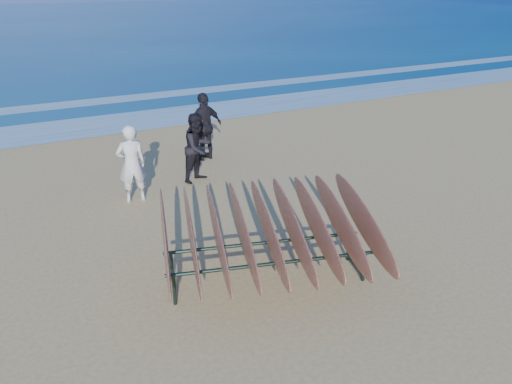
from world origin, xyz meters
TOP-DOWN VIEW (x-y plane):
  - ground at (0.00, 0.00)m, footprint 120.00×120.00m
  - ocean at (0.00, 55.00)m, footprint 160.00×160.00m
  - foam_near at (0.00, 10.00)m, footprint 160.00×160.00m
  - foam_far at (0.00, 13.50)m, footprint 160.00×160.00m
  - surfboard_rack at (-0.47, -0.48)m, footprint 3.78×3.44m
  - person_white at (-1.49, 3.57)m, footprint 0.64×0.45m
  - person_dark_a at (0.17, 4.00)m, footprint 0.99×0.91m
  - person_dark_b at (0.91, 5.35)m, footprint 1.11×0.67m

SIDE VIEW (x-z plane):
  - ground at x=0.00m, z-range 0.00..0.00m
  - ocean at x=0.00m, z-range 0.01..0.01m
  - foam_far at x=0.00m, z-range 0.01..0.01m
  - foam_near at x=0.00m, z-range 0.01..0.01m
  - person_dark_a at x=0.17m, z-range 0.00..1.63m
  - person_white at x=-1.49m, z-range 0.00..1.68m
  - person_dark_b at x=0.91m, z-range 0.00..1.77m
  - surfboard_rack at x=-0.47m, z-range 0.17..1.61m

